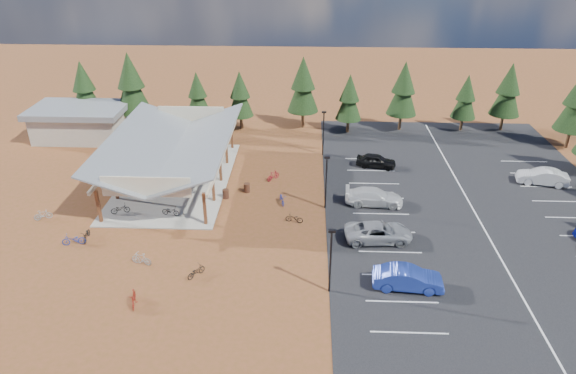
{
  "coord_description": "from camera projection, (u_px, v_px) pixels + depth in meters",
  "views": [
    {
      "loc": [
        3.25,
        -39.06,
        23.39
      ],
      "look_at": [
        1.61,
        1.28,
        2.43
      ],
      "focal_mm": 32.0,
      "sensor_mm": 36.0,
      "label": 1
    }
  ],
  "objects": [
    {
      "name": "bike_2",
      "position": [
        158.0,
        171.0,
        52.83
      ],
      "size": [
        1.82,
        1.15,
        0.9
      ],
      "primitive_type": "imported",
      "rotation": [
        0.0,
        0.0,
        1.22
      ],
      "color": "navy",
      "rests_on": "concrete_pad"
    },
    {
      "name": "lamp_post_2",
      "position": [
        323.0,
        130.0,
        56.4
      ],
      "size": [
        0.5,
        0.25,
        5.14
      ],
      "color": "black",
      "rests_on": "ground"
    },
    {
      "name": "pine_0",
      "position": [
        84.0,
        87.0,
        63.59
      ],
      "size": [
        3.6,
        3.6,
        8.39
      ],
      "color": "#382314",
      "rests_on": "ground"
    },
    {
      "name": "bike_16",
      "position": [
        294.0,
        218.0,
        44.64
      ],
      "size": [
        1.63,
        0.86,
        0.81
      ],
      "primitive_type": "imported",
      "rotation": [
        0.0,
        0.0,
        4.5
      ],
      "color": "black",
      "rests_on": "ground"
    },
    {
      "name": "bike_10",
      "position": [
        74.0,
        240.0,
        41.49
      ],
      "size": [
        1.94,
        1.04,
        0.97
      ],
      "primitive_type": "imported",
      "rotation": [
        0.0,
        0.0,
        4.94
      ],
      "color": "#152E99",
      "rests_on": "ground"
    },
    {
      "name": "pine_8",
      "position": [
        508.0,
        90.0,
        62.24
      ],
      "size": [
        3.65,
        3.65,
        8.5
      ],
      "color": "#382314",
      "rests_on": "ground"
    },
    {
      "name": "bike_12",
      "position": [
        196.0,
        271.0,
        37.83
      ],
      "size": [
        1.44,
        1.66,
        0.86
      ],
      "primitive_type": "imported",
      "rotation": [
        0.0,
        0.0,
        2.5
      ],
      "color": "black",
      "rests_on": "ground"
    },
    {
      "name": "car_4",
      "position": [
        376.0,
        161.0,
        54.54
      ],
      "size": [
        4.44,
        2.51,
        1.42
      ],
      "primitive_type": "imported",
      "rotation": [
        0.0,
        0.0,
        1.36
      ],
      "color": "black",
      "rests_on": "asphalt_lot"
    },
    {
      "name": "pine_4",
      "position": [
        303.0,
        85.0,
        63.01
      ],
      "size": [
        3.88,
        3.88,
        9.03
      ],
      "color": "#382314",
      "rests_on": "ground"
    },
    {
      "name": "bike_11",
      "position": [
        134.0,
        298.0,
        34.96
      ],
      "size": [
        0.89,
        1.86,
        1.08
      ],
      "primitive_type": "imported",
      "rotation": [
        0.0,
        0.0,
        0.22
      ],
      "color": "maroon",
      "rests_on": "ground"
    },
    {
      "name": "bike_4",
      "position": [
        171.0,
        211.0,
        45.51
      ],
      "size": [
        1.71,
        0.87,
        0.86
      ],
      "primitive_type": "imported",
      "rotation": [
        0.0,
        0.0,
        1.38
      ],
      "color": "black",
      "rests_on": "concrete_pad"
    },
    {
      "name": "bike_3",
      "position": [
        180.0,
        154.0,
        56.28
      ],
      "size": [
        1.87,
        0.74,
        1.09
      ],
      "primitive_type": "imported",
      "rotation": [
        0.0,
        0.0,
        1.7
      ],
      "color": "maroon",
      "rests_on": "concrete_pad"
    },
    {
      "name": "car_1",
      "position": [
        408.0,
        278.0,
        36.4
      ],
      "size": [
        5.09,
        2.1,
        1.64
      ],
      "primitive_type": "imported",
      "rotation": [
        0.0,
        0.0,
        1.5
      ],
      "color": "navy",
      "rests_on": "asphalt_lot"
    },
    {
      "name": "outbuilding",
      "position": [
        80.0,
        122.0,
        61.43
      ],
      "size": [
        11.0,
        7.0,
        3.9
      ],
      "color": "#ADA593",
      "rests_on": "ground"
    },
    {
      "name": "bike_1",
      "position": [
        145.0,
        188.0,
        49.44
      ],
      "size": [
        1.57,
        0.89,
        0.91
      ],
      "primitive_type": "imported",
      "rotation": [
        0.0,
        0.0,
        1.89
      ],
      "color": "gray",
      "rests_on": "concrete_pad"
    },
    {
      "name": "concrete_pad",
      "position": [
        176.0,
        180.0,
        52.08
      ],
      "size": [
        10.6,
        18.6,
        0.1
      ],
      "primitive_type": "cube",
      "color": "gray",
      "rests_on": "ground"
    },
    {
      "name": "trash_bin_1",
      "position": [
        247.0,
        188.0,
        49.66
      ],
      "size": [
        0.6,
        0.6,
        0.9
      ],
      "primitive_type": "cylinder",
      "color": "#402316",
      "rests_on": "ground"
    },
    {
      "name": "pine_7",
      "position": [
        466.0,
        97.0,
        62.56
      ],
      "size": [
        3.05,
        3.05,
        7.1
      ],
      "color": "#382314",
      "rests_on": "ground"
    },
    {
      "name": "pine_3",
      "position": [
        240.0,
        94.0,
        62.89
      ],
      "size": [
        3.18,
        3.18,
        7.41
      ],
      "color": "#382314",
      "rests_on": "ground"
    },
    {
      "name": "bike_0",
      "position": [
        120.0,
        209.0,
        45.84
      ],
      "size": [
        1.76,
        1.08,
        0.87
      ],
      "primitive_type": "imported",
      "rotation": [
        0.0,
        0.0,
        1.9
      ],
      "color": "black",
      "rests_on": "concrete_pad"
    },
    {
      "name": "lamp_post_0",
      "position": [
        331.0,
        257.0,
        35.12
      ],
      "size": [
        0.5,
        0.25,
        5.14
      ],
      "color": "black",
      "rests_on": "ground"
    },
    {
      "name": "car_3",
      "position": [
        374.0,
        197.0,
        47.27
      ],
      "size": [
        5.42,
        2.49,
        1.54
      ],
      "primitive_type": "imported",
      "rotation": [
        0.0,
        0.0,
        1.51
      ],
      "color": "silver",
      "rests_on": "asphalt_lot"
    },
    {
      "name": "bike_5",
      "position": [
        200.0,
        179.0,
        50.86
      ],
      "size": [
        1.75,
        0.56,
        1.04
      ],
      "primitive_type": "imported",
      "rotation": [
        0.0,
        0.0,
        1.53
      ],
      "color": "#9FA5A9",
      "rests_on": "concrete_pad"
    },
    {
      "name": "bike_14",
      "position": [
        282.0,
        199.0,
        47.65
      ],
      "size": [
        1.01,
        1.91,
        0.95
      ],
      "primitive_type": "imported",
      "rotation": [
        0.0,
        0.0,
        0.22
      ],
      "color": "navy",
      "rests_on": "ground"
    },
    {
      "name": "bike_7",
      "position": [
        206.0,
        150.0,
        57.44
      ],
      "size": [
        1.75,
        0.93,
        1.01
      ],
      "primitive_type": "imported",
      "rotation": [
        0.0,
        0.0,
        1.86
      ],
      "color": "maroon",
      "rests_on": "concrete_pad"
    },
    {
      "name": "bike_9",
      "position": [
        43.0,
        215.0,
        45.05
      ],
      "size": [
        1.57,
        1.04,
        0.92
      ],
      "primitive_type": "imported",
      "rotation": [
        0.0,
        0.0,
        2.01
      ],
      "color": "#919599",
      "rests_on": "ground"
    },
    {
      "name": "bike_6",
      "position": [
        205.0,
        163.0,
        54.51
      ],
      "size": [
        1.77,
        1.01,
        0.88
      ],
      "primitive_type": "imported",
      "rotation": [
        0.0,
        0.0,
        1.3
      ],
      "color": "#203F91",
      "rests_on": "concrete_pad"
    },
    {
      "name": "ground",
      "position": [
        269.0,
        218.0,
        45.54
      ],
      "size": [
        140.0,
        140.0,
        0.0
      ],
      "primitive_type": "plane",
      "color": "brown",
      "rests_on": "ground"
    },
    {
      "name": "bike_8",
      "position": [
        87.0,
        235.0,
        42.18
      ],
      "size": [
        0.86,
        1.84,
        0.93
      ],
      "primitive_type": "imported",
      "rotation": [
        0.0,
        0.0,
        0.14
      ],
      "color": "black",
      "rests_on": "ground"
    },
    {
      "name": "pine_2",
      "position": [
        197.0,
        94.0,
        63.71
      ],
      "size": [
        3.04,
        3.04,
        7.09
      ],
      "color": "#382314",
      "rests_on": "ground"
    },
    {
      "name": "pine_5",
      "position": [
        349.0,
        98.0,
        61.82
      ],
      "size": [
        3.16,
        3.16,
        7.35
      ],
      "color": "#382314",
      "rests_on": "ground"
    },
    {
      "name": "car_2",
      "position": [
        379.0,
        232.0,
        41.9
      ],
      "size": [
        5.68,
        2.89,
        1.54
      ],
      "primitive_type": "imported",
      "rotation": [
        0.0,
        0.0,
        1.63
      ],
      "color": "gray",
      "rests_on": "asphalt_lot"
    },
    {
      "name": "bike_pavilion",
      "position": [
        172.0,
        145.0,
        50.34
      ],
      "size": [
        11.65,
        19.4,
        4.97
      ],
      "color": "#4E3116",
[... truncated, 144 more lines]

